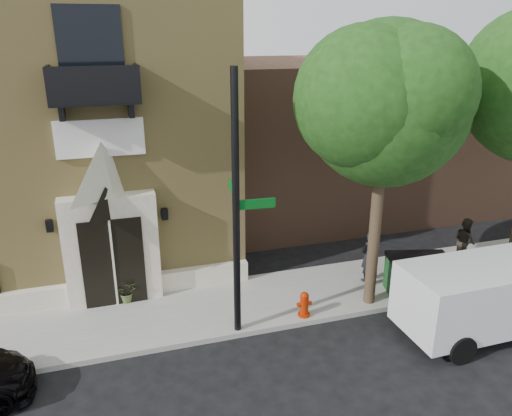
{
  "coord_description": "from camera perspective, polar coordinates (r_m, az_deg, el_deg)",
  "views": [
    {
      "loc": [
        -0.91,
        -10.75,
        7.64
      ],
      "look_at": [
        3.04,
        2.0,
        2.82
      ],
      "focal_mm": 35.0,
      "sensor_mm": 36.0,
      "label": 1
    }
  ],
  "objects": [
    {
      "name": "pedestrian_near",
      "position": [
        15.94,
        12.74,
        -5.41
      ],
      "size": [
        0.68,
        0.53,
        1.64
      ],
      "primitive_type": "imported",
      "rotation": [
        0.0,
        0.0,
        3.38
      ],
      "color": "black",
      "rests_on": "sidewalk"
    },
    {
      "name": "street_tree_left",
      "position": [
        13.21,
        14.96,
        11.48
      ],
      "size": [
        4.97,
        4.38,
        7.77
      ],
      "color": "#38281C",
      "rests_on": "sidewalk"
    },
    {
      "name": "street_sign",
      "position": [
        12.07,
        -2.22,
        -0.07
      ],
      "size": [
        1.07,
        1.07,
        6.72
      ],
      "rotation": [
        0.0,
        0.0,
        -0.08
      ],
      "color": "black",
      "rests_on": "sidewalk"
    },
    {
      "name": "pedestrian_far",
      "position": [
        18.07,
        22.75,
        -3.5
      ],
      "size": [
        0.68,
        0.83,
        1.61
      ],
      "primitive_type": "imported",
      "rotation": [
        0.0,
        0.0,
        1.48
      ],
      "color": "#2C251E",
      "rests_on": "sidewalk"
    },
    {
      "name": "ground",
      "position": [
        13.22,
        -10.47,
        -15.83
      ],
      "size": [
        120.0,
        120.0,
        0.0
      ],
      "primitive_type": "plane",
      "color": "black",
      "rests_on": "ground"
    },
    {
      "name": "planter",
      "position": [
        15.09,
        -14.53,
        -9.2
      ],
      "size": [
        0.59,
        0.51,
        0.65
      ],
      "primitive_type": "imported",
      "rotation": [
        0.0,
        0.0,
        -0.0
      ],
      "color": "#4C6030",
      "rests_on": "sidewalk"
    },
    {
      "name": "fire_hydrant",
      "position": [
        13.99,
        5.53,
        -10.88
      ],
      "size": [
        0.42,
        0.34,
        0.74
      ],
      "color": "#991E02",
      "rests_on": "sidewalk"
    },
    {
      "name": "neighbour_building",
      "position": [
        24.01,
        15.85,
        8.44
      ],
      "size": [
        18.0,
        8.0,
        6.4
      ],
      "primitive_type": "cube",
      "color": "brown",
      "rests_on": "ground"
    },
    {
      "name": "church",
      "position": [
        19.06,
        -23.55,
        9.15
      ],
      "size": [
        12.2,
        11.01,
        9.3
      ],
      "color": "tan",
      "rests_on": "ground"
    },
    {
      "name": "dumpster",
      "position": [
        15.73,
        17.96,
        -7.22
      ],
      "size": [
        1.98,
        1.43,
        1.16
      ],
      "rotation": [
        0.0,
        0.0,
        -0.26
      ],
      "color": "#103D1F",
      "rests_on": "sidewalk"
    },
    {
      "name": "cargo_van",
      "position": [
        14.66,
        25.81,
        -8.76
      ],
      "size": [
        4.9,
        2.12,
        1.98
      ],
      "rotation": [
        0.0,
        0.0,
        0.01
      ],
      "color": "silver",
      "rests_on": "ground"
    },
    {
      "name": "sidewalk",
      "position": [
        14.52,
        -7.27,
        -11.72
      ],
      "size": [
        42.0,
        3.0,
        0.15
      ],
      "primitive_type": "cube",
      "color": "gray",
      "rests_on": "ground"
    }
  ]
}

